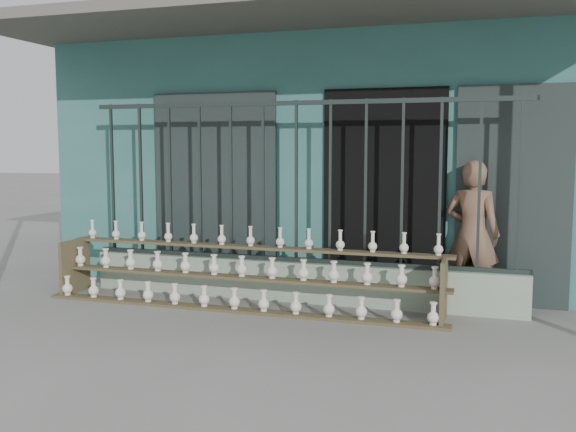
% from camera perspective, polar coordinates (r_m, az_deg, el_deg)
% --- Properties ---
extents(ground, '(60.00, 60.00, 0.00)m').
position_cam_1_polar(ground, '(6.15, -2.88, -10.27)').
color(ground, slate).
extents(workshop_building, '(7.40, 6.60, 3.21)m').
position_cam_1_polar(workshop_building, '(9.97, 5.70, 5.46)').
color(workshop_building, '#316862').
rests_on(workshop_building, ground).
extents(parapet_wall, '(5.00, 0.20, 0.45)m').
position_cam_1_polar(parapet_wall, '(7.29, 0.72, -5.82)').
color(parapet_wall, '#90A48D').
rests_on(parapet_wall, ground).
extents(security_fence, '(5.00, 0.04, 1.80)m').
position_cam_1_polar(security_fence, '(7.14, 0.73, 3.03)').
color(security_fence, '#283330').
rests_on(security_fence, parapet_wall).
extents(shelf_rack, '(4.50, 0.68, 0.85)m').
position_cam_1_polar(shelf_rack, '(7.04, -4.13, -5.13)').
color(shelf_rack, brown).
rests_on(shelf_rack, ground).
extents(elderly_woman, '(0.66, 0.51, 1.60)m').
position_cam_1_polar(elderly_woman, '(7.20, 16.07, -1.57)').
color(elderly_woman, brown).
rests_on(elderly_woman, ground).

